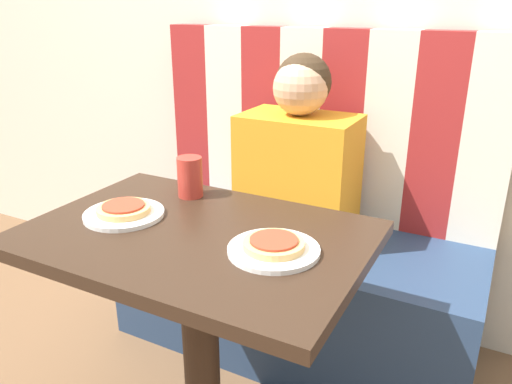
# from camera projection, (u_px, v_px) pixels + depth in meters

# --- Properties ---
(wall_back) EXTENTS (7.00, 0.05, 2.60)m
(wall_back) POSITION_uv_depth(u_px,v_px,m) (338.00, 4.00, 1.88)
(wall_back) COLOR beige
(wall_back) RESTS_ON ground_plane
(booth_seat) EXTENTS (1.36, 0.57, 0.49)m
(booth_seat) POSITION_uv_depth(u_px,v_px,m) (294.00, 289.00, 1.97)
(booth_seat) COLOR navy
(booth_seat) RESTS_ON ground_plane
(booth_backrest) EXTENTS (1.36, 0.09, 0.73)m
(booth_backrest) POSITION_uv_depth(u_px,v_px,m) (323.00, 125.00, 1.95)
(booth_backrest) COLOR maroon
(booth_backrest) RESTS_ON booth_seat
(dining_table) EXTENTS (0.85, 0.59, 0.77)m
(dining_table) POSITION_uv_depth(u_px,v_px,m) (198.00, 277.00, 1.29)
(dining_table) COLOR black
(dining_table) RESTS_ON ground_plane
(person) EXTENTS (0.41, 0.26, 0.66)m
(person) POSITION_uv_depth(u_px,v_px,m) (299.00, 156.00, 1.78)
(person) COLOR orange
(person) RESTS_ON booth_seat
(plate_left) EXTENTS (0.21, 0.21, 0.01)m
(plate_left) POSITION_uv_depth(u_px,v_px,m) (124.00, 214.00, 1.33)
(plate_left) COLOR white
(plate_left) RESTS_ON dining_table
(plate_right) EXTENTS (0.21, 0.21, 0.01)m
(plate_right) POSITION_uv_depth(u_px,v_px,m) (274.00, 250.00, 1.14)
(plate_right) COLOR white
(plate_right) RESTS_ON dining_table
(pizza_left) EXTENTS (0.14, 0.14, 0.02)m
(pizza_left) POSITION_uv_depth(u_px,v_px,m) (124.00, 209.00, 1.33)
(pizza_left) COLOR tan
(pizza_left) RESTS_ON plate_left
(pizza_right) EXTENTS (0.14, 0.14, 0.02)m
(pizza_right) POSITION_uv_depth(u_px,v_px,m) (274.00, 244.00, 1.13)
(pizza_right) COLOR tan
(pizza_right) RESTS_ON plate_right
(drinking_cup) EXTENTS (0.07, 0.07, 0.12)m
(drinking_cup) POSITION_uv_depth(u_px,v_px,m) (190.00, 177.00, 1.45)
(drinking_cup) COLOR #B23328
(drinking_cup) RESTS_ON dining_table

